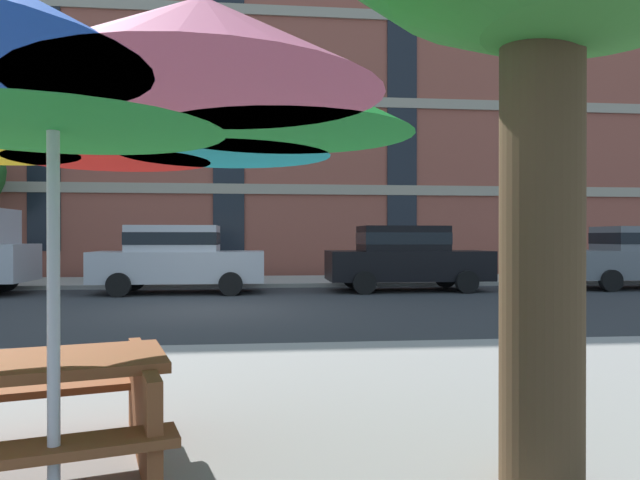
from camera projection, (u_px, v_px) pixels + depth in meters
name	position (u px, v px, depth m)	size (l,w,h in m)	color
ground_plane	(207.00, 310.00, 11.74)	(120.00, 120.00, 0.00)	#2D3033
sidewalk_far	(225.00, 282.00, 18.50)	(56.00, 3.60, 0.12)	#9E998E
apartment_building	(235.00, 95.00, 26.61)	(44.05, 12.08, 16.00)	#934C3D
sedan_silver	(178.00, 257.00, 15.30)	(4.40, 1.98, 1.78)	#A8AAB2
sedan_black	(406.00, 256.00, 15.96)	(4.40, 1.98, 1.78)	black
sedan_gray	(639.00, 255.00, 16.69)	(4.40, 1.98, 1.78)	slate
patio_umbrella	(53.00, 92.00, 2.79)	(3.52, 3.52, 2.42)	silver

